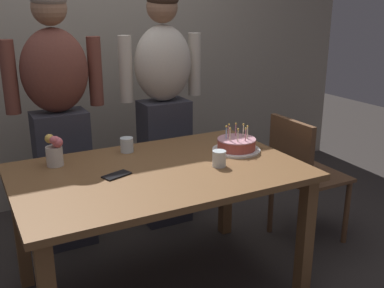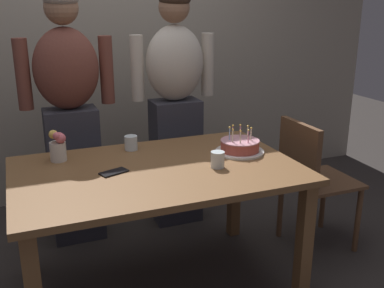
{
  "view_description": "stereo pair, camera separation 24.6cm",
  "coord_description": "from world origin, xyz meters",
  "px_view_note": "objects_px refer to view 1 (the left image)",
  "views": [
    {
      "loc": [
        -0.89,
        -2.05,
        1.58
      ],
      "look_at": [
        0.21,
        0.02,
        0.84
      ],
      "focal_mm": 42.15,
      "sensor_mm": 36.0,
      "label": 1
    },
    {
      "loc": [
        -0.66,
        -2.16,
        1.58
      ],
      "look_at": [
        0.21,
        0.02,
        0.84
      ],
      "focal_mm": 42.15,
      "sensor_mm": 36.0,
      "label": 2
    }
  ],
  "objects_px": {
    "birthday_cake": "(236,145)",
    "flower_vase": "(55,150)",
    "dining_chair": "(301,170)",
    "water_glass_far": "(219,159)",
    "cell_phone": "(117,175)",
    "person_man_bearded": "(59,119)",
    "water_glass_near": "(127,145)",
    "person_woman_cardigan": "(164,107)"
  },
  "relations": [
    {
      "from": "water_glass_far",
      "to": "cell_phone",
      "type": "relative_size",
      "value": 0.6
    },
    {
      "from": "cell_phone",
      "to": "flower_vase",
      "type": "xyz_separation_m",
      "value": [
        -0.24,
        0.3,
        0.08
      ]
    },
    {
      "from": "water_glass_far",
      "to": "person_man_bearded",
      "type": "height_order",
      "value": "person_man_bearded"
    },
    {
      "from": "person_man_bearded",
      "to": "flower_vase",
      "type": "bearing_deg",
      "value": 74.74
    },
    {
      "from": "person_man_bearded",
      "to": "person_woman_cardigan",
      "type": "relative_size",
      "value": 1.0
    },
    {
      "from": "water_glass_near",
      "to": "water_glass_far",
      "type": "height_order",
      "value": "water_glass_far"
    },
    {
      "from": "water_glass_far",
      "to": "dining_chair",
      "type": "xyz_separation_m",
      "value": [
        0.75,
        0.19,
        -0.27
      ]
    },
    {
      "from": "water_glass_far",
      "to": "person_man_bearded",
      "type": "bearing_deg",
      "value": 125.61
    },
    {
      "from": "birthday_cake",
      "to": "flower_vase",
      "type": "height_order",
      "value": "flower_vase"
    },
    {
      "from": "person_woman_cardigan",
      "to": "person_man_bearded",
      "type": "bearing_deg",
      "value": 0.0
    },
    {
      "from": "birthday_cake",
      "to": "flower_vase",
      "type": "xyz_separation_m",
      "value": [
        -1.0,
        0.24,
        0.05
      ]
    },
    {
      "from": "water_glass_near",
      "to": "person_man_bearded",
      "type": "relative_size",
      "value": 0.05
    },
    {
      "from": "water_glass_near",
      "to": "person_man_bearded",
      "type": "distance_m",
      "value": 0.53
    },
    {
      "from": "water_glass_near",
      "to": "person_man_bearded",
      "type": "height_order",
      "value": "person_man_bearded"
    },
    {
      "from": "person_man_bearded",
      "to": "water_glass_far",
      "type": "bearing_deg",
      "value": 125.61
    },
    {
      "from": "birthday_cake",
      "to": "dining_chair",
      "type": "distance_m",
      "value": 0.59
    },
    {
      "from": "cell_phone",
      "to": "flower_vase",
      "type": "distance_m",
      "value": 0.39
    },
    {
      "from": "water_glass_far",
      "to": "birthday_cake",
      "type": "bearing_deg",
      "value": 38.02
    },
    {
      "from": "cell_phone",
      "to": "flower_vase",
      "type": "bearing_deg",
      "value": 109.57
    },
    {
      "from": "water_glass_far",
      "to": "flower_vase",
      "type": "xyz_separation_m",
      "value": [
        -0.77,
        0.42,
        0.04
      ]
    },
    {
      "from": "birthday_cake",
      "to": "cell_phone",
      "type": "xyz_separation_m",
      "value": [
        -0.76,
        -0.05,
        -0.03
      ]
    },
    {
      "from": "birthday_cake",
      "to": "dining_chair",
      "type": "xyz_separation_m",
      "value": [
        0.53,
        0.02,
        -0.26
      ]
    },
    {
      "from": "cell_phone",
      "to": "dining_chair",
      "type": "xyz_separation_m",
      "value": [
        1.29,
        0.07,
        -0.23
      ]
    },
    {
      "from": "water_glass_near",
      "to": "person_woman_cardigan",
      "type": "xyz_separation_m",
      "value": [
        0.44,
        0.44,
        0.09
      ]
    },
    {
      "from": "water_glass_near",
      "to": "dining_chair",
      "type": "distance_m",
      "value": 1.17
    },
    {
      "from": "water_glass_near",
      "to": "water_glass_far",
      "type": "distance_m",
      "value": 0.58
    },
    {
      "from": "birthday_cake",
      "to": "person_man_bearded",
      "type": "height_order",
      "value": "person_man_bearded"
    },
    {
      "from": "person_man_bearded",
      "to": "birthday_cake",
      "type": "bearing_deg",
      "value": 140.23
    },
    {
      "from": "cell_phone",
      "to": "dining_chair",
      "type": "relative_size",
      "value": 0.17
    },
    {
      "from": "birthday_cake",
      "to": "person_man_bearded",
      "type": "relative_size",
      "value": 0.17
    },
    {
      "from": "flower_vase",
      "to": "person_woman_cardigan",
      "type": "distance_m",
      "value": 0.98
    },
    {
      "from": "dining_chair",
      "to": "water_glass_near",
      "type": "bearing_deg",
      "value": 76.37
    },
    {
      "from": "water_glass_near",
      "to": "person_man_bearded",
      "type": "xyz_separation_m",
      "value": [
        -0.29,
        0.44,
        0.09
      ]
    },
    {
      "from": "birthday_cake",
      "to": "water_glass_far",
      "type": "relative_size",
      "value": 3.28
    },
    {
      "from": "dining_chair",
      "to": "water_glass_far",
      "type": "bearing_deg",
      "value": 104.41
    },
    {
      "from": "person_woman_cardigan",
      "to": "dining_chair",
      "type": "bearing_deg",
      "value": 133.51
    },
    {
      "from": "water_glass_far",
      "to": "flower_vase",
      "type": "height_order",
      "value": "flower_vase"
    },
    {
      "from": "water_glass_far",
      "to": "person_woman_cardigan",
      "type": "distance_m",
      "value": 0.91
    },
    {
      "from": "water_glass_far",
      "to": "flower_vase",
      "type": "relative_size",
      "value": 0.49
    },
    {
      "from": "water_glass_far",
      "to": "flower_vase",
      "type": "bearing_deg",
      "value": 151.62
    },
    {
      "from": "birthday_cake",
      "to": "water_glass_far",
      "type": "distance_m",
      "value": 0.29
    },
    {
      "from": "birthday_cake",
      "to": "dining_chair",
      "type": "height_order",
      "value": "birthday_cake"
    }
  ]
}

